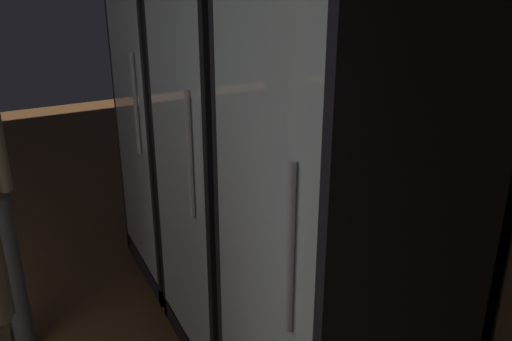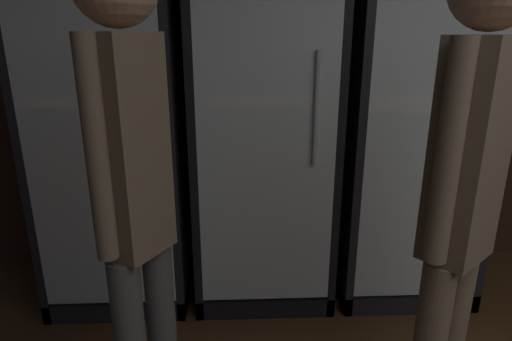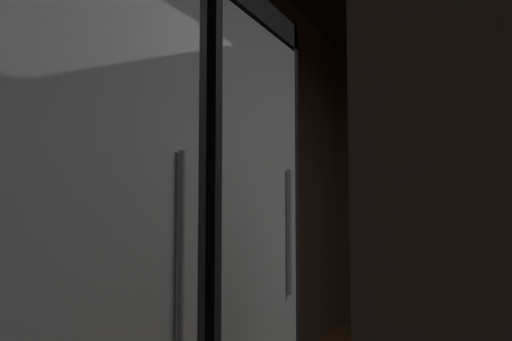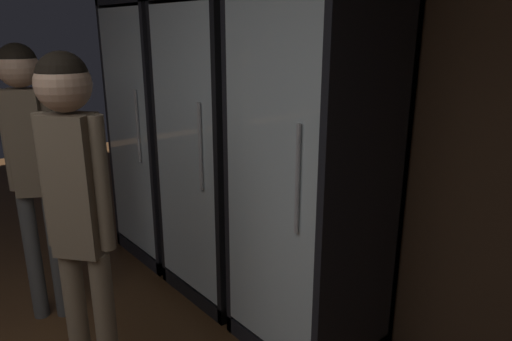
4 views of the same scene
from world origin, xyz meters
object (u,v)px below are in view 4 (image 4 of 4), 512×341
(cooler_left, at_px, (231,150))
(shopper_near, at_px, (76,195))
(shopper_far, at_px, (30,148))
(cooler_far_left, at_px, (171,132))
(cooler_center, at_px, (318,180))

(cooler_left, distance_m, shopper_near, 1.25)
(cooler_left, bearing_deg, shopper_near, -67.45)
(shopper_near, bearing_deg, shopper_far, 176.04)
(cooler_far_left, relative_size, shopper_far, 1.20)
(cooler_left, bearing_deg, cooler_center, -0.07)
(cooler_left, height_order, shopper_near, cooler_left)
(shopper_near, relative_size, shopper_far, 0.99)
(shopper_far, bearing_deg, shopper_near, -3.96)
(cooler_far_left, relative_size, shopper_near, 1.21)
(cooler_left, bearing_deg, shopper_far, -111.01)
(cooler_far_left, xyz_separation_m, shopper_near, (1.24, -1.16, 0.10))
(cooler_center, bearing_deg, cooler_left, 179.93)
(cooler_center, distance_m, shopper_near, 1.19)
(cooler_far_left, bearing_deg, cooler_center, -0.06)
(shopper_near, xyz_separation_m, shopper_far, (-0.90, 0.06, 0.01))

